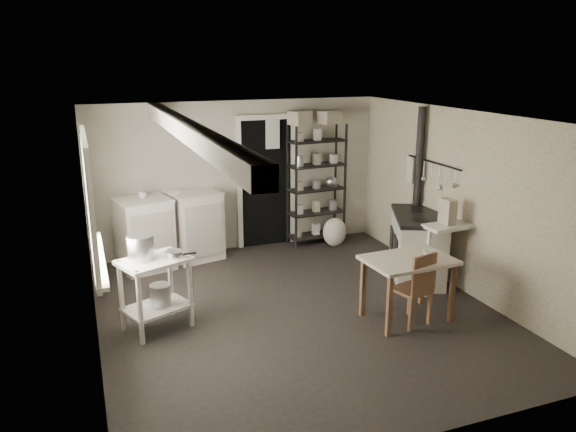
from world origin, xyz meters
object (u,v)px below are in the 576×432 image
object	(u,v)px
stove	(417,247)
chair	(412,283)
base_cabinets	(170,233)
prep_table	(156,295)
work_table	(407,288)
stockpot	(141,249)
flour_sack	(335,231)
shelf_rack	(316,185)

from	to	relation	value
stove	chair	size ratio (longest dim) A/B	1.31
base_cabinets	chair	size ratio (longest dim) A/B	1.79
prep_table	work_table	bearing A→B (deg)	-15.56
base_cabinets	stockpot	bearing A→B (deg)	-121.01
base_cabinets	chair	distance (m)	3.66
stove	flour_sack	bearing A→B (deg)	131.49
prep_table	flour_sack	distance (m)	3.60
stockpot	work_table	world-z (taller)	stockpot
stove	chair	xyz separation A→B (m)	(-0.83, -1.15, 0.04)
stockpot	shelf_rack	bearing A→B (deg)	35.69
prep_table	chair	bearing A→B (deg)	-17.62
prep_table	base_cabinets	distance (m)	2.11
base_cabinets	shelf_rack	world-z (taller)	shelf_rack
stockpot	base_cabinets	xyz separation A→B (m)	(0.61, 2.01, -0.48)
chair	prep_table	bearing A→B (deg)	148.39
shelf_rack	work_table	size ratio (longest dim) A/B	1.97
flour_sack	prep_table	bearing A→B (deg)	-148.19
prep_table	base_cabinets	xyz separation A→B (m)	(0.48, 2.05, 0.06)
stove	flour_sack	xyz separation A→B (m)	(-0.48, 1.60, -0.20)
stove	work_table	bearing A→B (deg)	-102.97
base_cabinets	stove	bearing A→B (deg)	-44.10
stockpot	stove	world-z (taller)	stockpot
prep_table	chair	xyz separation A→B (m)	(2.70, -0.86, 0.08)
prep_table	work_table	xyz separation A→B (m)	(2.71, -0.76, -0.02)
base_cabinets	stove	world-z (taller)	base_cabinets
base_cabinets	shelf_rack	distance (m)	2.42
prep_table	base_cabinets	world-z (taller)	base_cabinets
shelf_rack	flour_sack	xyz separation A→B (m)	(0.21, -0.28, -0.71)
stove	shelf_rack	bearing A→B (deg)	134.87
stove	chair	world-z (taller)	chair
stockpot	shelf_rack	size ratio (longest dim) A/B	0.16
shelf_rack	stove	distance (m)	2.07
shelf_rack	chair	world-z (taller)	shelf_rack
base_cabinets	work_table	xyz separation A→B (m)	(2.23, -2.81, -0.08)
chair	flour_sack	world-z (taller)	chair
shelf_rack	flour_sack	distance (m)	0.79
base_cabinets	work_table	world-z (taller)	base_cabinets
base_cabinets	flour_sack	xyz separation A→B (m)	(2.57, -0.16, -0.22)
stove	base_cabinets	bearing A→B (deg)	174.90
stockpot	chair	size ratio (longest dim) A/B	0.35
chair	base_cabinets	bearing A→B (deg)	113.35
base_cabinets	shelf_rack	size ratio (longest dim) A/B	0.81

